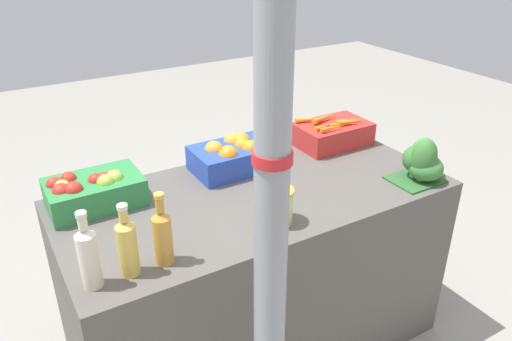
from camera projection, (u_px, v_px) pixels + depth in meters
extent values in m
plane|color=gray|center=(256.00, 339.00, 2.46)|extent=(10.00, 10.00, 0.00)
cube|color=#56514C|center=(256.00, 272.00, 2.27)|extent=(1.63, 0.78, 0.83)
cylinder|color=gray|center=(272.00, 180.00, 1.20)|extent=(0.09, 0.09, 2.58)
cylinder|color=red|center=(272.00, 157.00, 1.17)|extent=(0.10, 0.10, 0.03)
cube|color=#2D8442|center=(95.00, 192.00, 1.97)|extent=(0.36, 0.24, 0.11)
sphere|color=red|center=(61.00, 192.00, 1.87)|extent=(0.07, 0.07, 0.07)
sphere|color=red|center=(54.00, 185.00, 1.90)|extent=(0.06, 0.06, 0.06)
sphere|color=#9EBC42|center=(115.00, 179.00, 1.96)|extent=(0.07, 0.07, 0.07)
sphere|color=red|center=(69.00, 180.00, 1.95)|extent=(0.06, 0.06, 0.06)
sphere|color=#9EBC42|center=(106.00, 183.00, 1.92)|extent=(0.07, 0.07, 0.07)
sphere|color=red|center=(105.00, 181.00, 1.96)|extent=(0.07, 0.07, 0.07)
sphere|color=#9EBC42|center=(62.00, 188.00, 1.89)|extent=(0.06, 0.06, 0.06)
sphere|color=red|center=(96.00, 181.00, 1.94)|extent=(0.06, 0.06, 0.06)
sphere|color=red|center=(74.00, 190.00, 1.87)|extent=(0.07, 0.07, 0.07)
cube|color=#2847B7|center=(233.00, 158.00, 2.25)|extent=(0.36, 0.24, 0.11)
sphere|color=orange|center=(214.00, 150.00, 2.21)|extent=(0.08, 0.08, 0.08)
sphere|color=orange|center=(233.00, 142.00, 2.30)|extent=(0.08, 0.08, 0.08)
sphere|color=orange|center=(251.00, 149.00, 2.22)|extent=(0.08, 0.08, 0.08)
sphere|color=orange|center=(228.00, 155.00, 2.16)|extent=(0.09, 0.09, 0.09)
sphere|color=orange|center=(242.00, 142.00, 2.29)|extent=(0.08, 0.08, 0.08)
sphere|color=orange|center=(243.00, 146.00, 2.25)|extent=(0.08, 0.08, 0.08)
cube|color=red|center=(332.00, 134.00, 2.51)|extent=(0.36, 0.24, 0.11)
cone|color=orange|center=(322.00, 118.00, 2.49)|extent=(0.13, 0.05, 0.03)
cone|color=orange|center=(328.00, 116.00, 2.52)|extent=(0.15, 0.05, 0.03)
cone|color=orange|center=(353.00, 122.00, 2.46)|extent=(0.16, 0.06, 0.03)
cone|color=orange|center=(351.00, 121.00, 2.49)|extent=(0.17, 0.07, 0.03)
cone|color=orange|center=(334.00, 127.00, 2.39)|extent=(0.16, 0.03, 0.02)
cone|color=orange|center=(312.00, 120.00, 2.49)|extent=(0.17, 0.08, 0.03)
cone|color=orange|center=(324.00, 126.00, 2.42)|extent=(0.14, 0.05, 0.03)
cone|color=orange|center=(344.00, 124.00, 2.46)|extent=(0.16, 0.05, 0.02)
cube|color=#2D602D|center=(415.00, 179.00, 2.18)|extent=(0.22, 0.18, 0.01)
ellipsoid|color=#427F3D|center=(426.00, 168.00, 2.14)|extent=(0.15, 0.15, 0.11)
cylinder|color=#B2C693|center=(424.00, 177.00, 2.16)|extent=(0.03, 0.03, 0.02)
ellipsoid|color=#427F3D|center=(424.00, 154.00, 2.18)|extent=(0.12, 0.12, 0.15)
cylinder|color=#B2C693|center=(421.00, 171.00, 2.21)|extent=(0.03, 0.03, 0.02)
ellipsoid|color=#387033|center=(424.00, 159.00, 2.12)|extent=(0.11, 0.11, 0.17)
cylinder|color=#B2C693|center=(420.00, 178.00, 2.16)|extent=(0.03, 0.03, 0.02)
ellipsoid|color=#387033|center=(416.00, 159.00, 2.16)|extent=(0.12, 0.12, 0.12)
cylinder|color=#B2C693|center=(414.00, 174.00, 2.19)|extent=(0.03, 0.03, 0.02)
cylinder|color=beige|center=(89.00, 261.00, 1.51)|extent=(0.06, 0.06, 0.19)
cone|color=beige|center=(84.00, 232.00, 1.46)|extent=(0.06, 0.06, 0.02)
cylinder|color=beige|center=(82.00, 223.00, 1.45)|extent=(0.03, 0.03, 0.04)
cylinder|color=silver|center=(81.00, 214.00, 1.44)|extent=(0.03, 0.03, 0.01)
cylinder|color=gold|center=(128.00, 250.00, 1.57)|extent=(0.06, 0.06, 0.18)
cone|color=gold|center=(124.00, 224.00, 1.52)|extent=(0.06, 0.06, 0.02)
cylinder|color=gold|center=(123.00, 215.00, 1.51)|extent=(0.03, 0.03, 0.04)
cylinder|color=silver|center=(122.00, 207.00, 1.49)|extent=(0.03, 0.03, 0.01)
cylinder|color=gold|center=(163.00, 240.00, 1.62)|extent=(0.06, 0.06, 0.17)
cone|color=gold|center=(161.00, 215.00, 1.58)|extent=(0.06, 0.06, 0.02)
cylinder|color=gold|center=(160.00, 205.00, 1.56)|extent=(0.03, 0.03, 0.05)
cylinder|color=gold|center=(159.00, 196.00, 1.55)|extent=(0.03, 0.03, 0.01)
cylinder|color=#D1CC75|center=(277.00, 207.00, 1.85)|extent=(0.12, 0.12, 0.13)
cylinder|color=gold|center=(277.00, 191.00, 1.82)|extent=(0.12, 0.12, 0.01)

